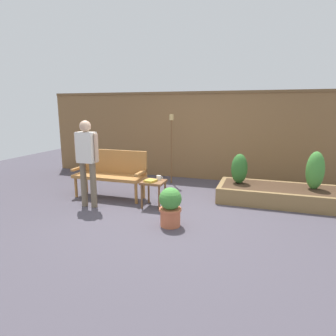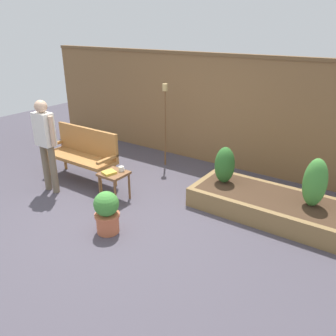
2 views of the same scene
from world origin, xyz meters
name	(u,v)px [view 2 (image 2 of 2)]	position (x,y,z in m)	size (l,w,h in m)	color
ground_plane	(125,212)	(0.00, 0.00, 0.00)	(14.00, 14.00, 0.00)	#47424C
fence_back	(209,109)	(0.00, 2.60, 1.09)	(8.40, 0.14, 2.16)	brown
garden_bench	(83,150)	(-1.42, 0.54, 0.54)	(1.44, 0.48, 0.94)	#A87038
side_table	(114,177)	(-0.39, 0.22, 0.40)	(0.40, 0.40, 0.48)	brown
cup_on_table	(121,169)	(-0.32, 0.33, 0.52)	(0.12, 0.08, 0.08)	silver
book_on_table	(109,173)	(-0.42, 0.15, 0.50)	(0.17, 0.19, 0.04)	gold
potted_boxwood	(107,211)	(0.17, -0.53, 0.32)	(0.34, 0.34, 0.60)	#C66642
raised_planter_bed	(272,206)	(1.86, 1.20, 0.15)	(2.40, 1.00, 0.30)	olive
shrub_near_bench	(225,165)	(1.03, 1.24, 0.59)	(0.32, 0.32, 0.59)	brown
shrub_far_corner	(315,183)	(2.38, 1.24, 0.65)	(0.32, 0.32, 0.70)	brown
tiki_torch	(165,110)	(-0.59, 1.92, 1.12)	(0.10, 0.10, 1.62)	brown
person_by_bench	(45,139)	(-1.50, -0.15, 0.93)	(0.47, 0.20, 1.56)	#70604C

